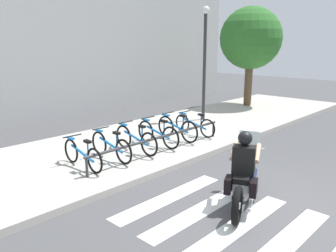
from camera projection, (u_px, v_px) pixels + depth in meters
ground_plane at (268, 205)px, 6.47m from camera, size 48.00×48.00×0.00m
sidewalk at (114, 150)px, 9.61m from camera, size 24.00×4.40×0.15m
crosswalk_stripe_1 at (284, 244)px, 5.21m from camera, size 2.80×0.40×0.01m
crosswalk_stripe_2 at (238, 226)px, 5.75m from camera, size 2.80×0.40×0.01m
crosswalk_stripe_3 at (201, 210)px, 6.28m from camera, size 2.80×0.40×0.01m
crosswalk_stripe_4 at (169, 197)px, 6.82m from camera, size 2.80×0.40×0.01m
motorcycle at (244, 180)px, 6.47m from camera, size 2.16×1.10×1.27m
rider at (244, 163)px, 6.31m from camera, size 0.76×0.70×1.46m
bicycle_0 at (82, 154)px, 7.92m from camera, size 0.48×1.61×0.72m
bicycle_1 at (111, 146)px, 8.49m from camera, size 0.48×1.66×0.76m
bicycle_2 at (136, 139)px, 9.07m from camera, size 0.48×1.70×0.78m
bicycle_3 at (158, 134)px, 9.65m from camera, size 0.48×1.67×0.78m
bicycle_4 at (177, 128)px, 10.23m from camera, size 0.48×1.63×0.80m
bicycle_5 at (194, 125)px, 10.81m from camera, size 0.48×1.63×0.71m
bike_rack at (161, 138)px, 8.97m from camera, size 4.71×0.07×0.49m
street_lamp at (205, 54)px, 12.51m from camera, size 0.28×0.28×4.28m
tree_near_rack at (251, 39)px, 15.37m from camera, size 2.78×2.78×4.60m
building_backdrop at (15, 28)px, 12.60m from camera, size 24.00×1.20×7.08m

